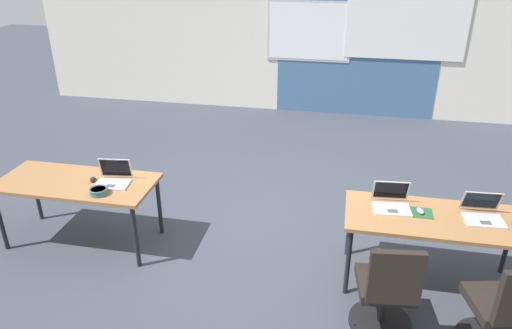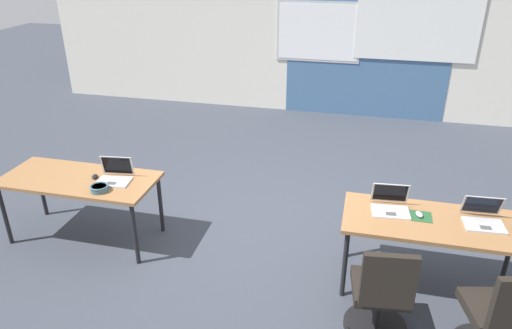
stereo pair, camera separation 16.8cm
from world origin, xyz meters
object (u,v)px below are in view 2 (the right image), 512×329
at_px(desk_near_left, 79,183).
at_px(chair_near_right_inner, 381,298).
at_px(mouse_near_right_inner, 419,214).
at_px(desk_near_right, 435,227).
at_px(laptop_near_right_inner, 390,205).
at_px(snack_bowl, 99,188).
at_px(chair_near_right_end, 499,322).
at_px(laptop_near_left_inner, 115,176).
at_px(mouse_near_left_inner, 95,177).
at_px(laptop_near_right_end, 483,218).

distance_m(desk_near_left, chair_near_right_inner, 3.16).
bearing_deg(mouse_near_right_inner, chair_near_right_inner, -111.07).
xyz_separation_m(desk_near_right, laptop_near_right_inner, (-0.39, 0.10, 0.11)).
relative_size(desk_near_left, snack_bowl, 9.01).
xyz_separation_m(desk_near_right, chair_near_right_end, (0.42, -0.77, -0.28)).
height_order(desk_near_left, laptop_near_left_inner, laptop_near_left_inner).
bearing_deg(desk_near_left, mouse_near_right_inner, 0.73).
bearing_deg(laptop_near_left_inner, chair_near_right_inner, -22.89).
xyz_separation_m(laptop_near_left_inner, mouse_near_left_inner, (-0.23, -0.00, -0.03)).
bearing_deg(chair_near_right_inner, laptop_near_left_inner, -22.86).
xyz_separation_m(laptop_near_left_inner, snack_bowl, (-0.03, -0.24, -0.01)).
relative_size(laptop_near_right_end, mouse_near_right_inner, 3.12).
distance_m(mouse_near_left_inner, chair_near_right_inner, 3.02).
bearing_deg(desk_near_left, laptop_near_left_inner, 5.81).
distance_m(desk_near_right, laptop_near_left_inner, 3.11).
xyz_separation_m(chair_near_right_end, laptop_near_left_inner, (-3.52, 0.81, 0.39)).
bearing_deg(mouse_near_left_inner, laptop_near_right_end, 0.33).
bearing_deg(laptop_near_right_end, snack_bowl, -179.37).
bearing_deg(chair_near_right_inner, chair_near_right_end, 169.02).
relative_size(desk_near_left, laptop_near_left_inner, 4.41).
xyz_separation_m(mouse_near_left_inner, laptop_near_right_inner, (2.94, 0.06, 0.03)).
bearing_deg(snack_bowl, chair_near_right_end, -9.05).
height_order(chair_near_right_end, mouse_near_left_inner, chair_near_right_end).
distance_m(laptop_near_left_inner, snack_bowl, 0.25).
xyz_separation_m(laptop_near_right_end, laptop_near_left_inner, (-3.49, -0.02, 0.00)).
xyz_separation_m(chair_near_right_inner, snack_bowl, (-2.70, 0.51, 0.38)).
xyz_separation_m(chair_near_right_end, chair_near_right_inner, (-0.85, 0.06, 0.00)).
bearing_deg(laptop_near_right_inner, mouse_near_right_inner, -17.60).
relative_size(laptop_near_right_inner, chair_near_right_inner, 0.39).
xyz_separation_m(laptop_near_left_inner, chair_near_right_inner, (2.67, -0.75, -0.39)).
xyz_separation_m(desk_near_left, laptop_near_right_end, (3.88, 0.06, 0.11)).
bearing_deg(desk_near_right, chair_near_right_end, -61.35).
height_order(laptop_near_left_inner, laptop_near_right_inner, laptop_near_left_inner).
height_order(laptop_near_right_end, snack_bowl, laptop_near_right_end).
distance_m(laptop_near_left_inner, mouse_near_left_inner, 0.23).
bearing_deg(chair_near_right_end, mouse_near_left_inner, -25.15).
height_order(desk_near_left, laptop_near_right_inner, laptop_near_right_inner).
xyz_separation_m(desk_near_left, mouse_near_left_inner, (0.17, 0.04, 0.08)).
bearing_deg(desk_near_left, desk_near_right, 0.00).
distance_m(desk_near_right, laptop_near_right_inner, 0.42).
bearing_deg(snack_bowl, laptop_near_right_end, 4.24).
distance_m(laptop_near_right_end, chair_near_right_end, 0.92).
xyz_separation_m(desk_near_left, laptop_near_right_inner, (3.11, 0.10, 0.11)).
xyz_separation_m(laptop_near_right_end, snack_bowl, (-3.52, -0.26, -0.01)).
xyz_separation_m(laptop_near_right_end, chair_near_right_inner, (-0.82, -0.77, -0.39)).
relative_size(mouse_near_left_inner, laptop_near_right_inner, 0.32).
distance_m(desk_near_right, mouse_near_right_inner, 0.17).
bearing_deg(chair_near_right_inner, mouse_near_right_inner, -118.20).
height_order(desk_near_right, chair_near_right_inner, chair_near_right_inner).
xyz_separation_m(desk_near_left, desk_near_right, (3.50, 0.00, 0.00)).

